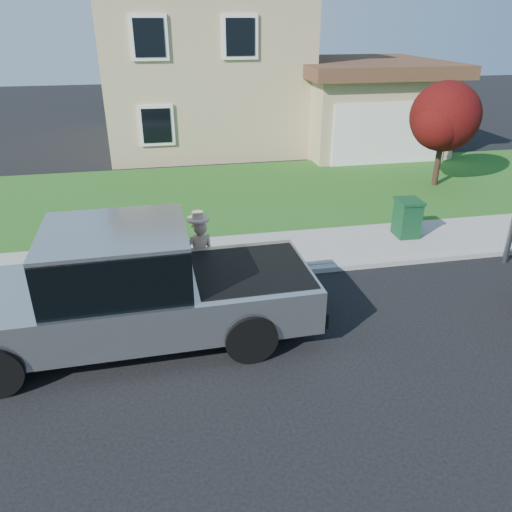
# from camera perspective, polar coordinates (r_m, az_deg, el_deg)

# --- Properties ---
(ground) EXTENTS (80.00, 80.00, 0.00)m
(ground) POSITION_cam_1_polar(r_m,az_deg,el_deg) (8.85, 5.72, -10.96)
(ground) COLOR black
(ground) RESTS_ON ground
(curb) EXTENTS (40.00, 0.20, 0.12)m
(curb) POSITION_cam_1_polar(r_m,az_deg,el_deg) (11.44, 6.45, -1.56)
(curb) COLOR gray
(curb) RESTS_ON ground
(sidewalk) EXTENTS (40.00, 2.00, 0.15)m
(sidewalk) POSITION_cam_1_polar(r_m,az_deg,el_deg) (12.38, 4.97, 0.79)
(sidewalk) COLOR gray
(sidewalk) RESTS_ON ground
(lawn) EXTENTS (40.00, 7.00, 0.10)m
(lawn) POSITION_cam_1_polar(r_m,az_deg,el_deg) (16.45, 0.69, 7.21)
(lawn) COLOR #175019
(lawn) RESTS_ON ground
(house) EXTENTS (14.00, 11.30, 6.85)m
(house) POSITION_cam_1_polar(r_m,az_deg,el_deg) (23.51, -2.67, 20.56)
(house) COLOR tan
(house) RESTS_ON ground
(pickup_truck) EXTENTS (6.61, 2.56, 2.15)m
(pickup_truck) POSITION_cam_1_polar(r_m,az_deg,el_deg) (8.91, -14.33, -3.79)
(pickup_truck) COLOR black
(pickup_truck) RESTS_ON ground
(woman) EXTENTS (0.67, 0.50, 1.82)m
(woman) POSITION_cam_1_polar(r_m,az_deg,el_deg) (10.23, -6.43, 0.02)
(woman) COLOR tan
(woman) RESTS_ON ground
(ornamental_tree) EXTENTS (2.46, 2.22, 3.38)m
(ornamental_tree) POSITION_cam_1_polar(r_m,az_deg,el_deg) (17.73, 20.83, 14.35)
(ornamental_tree) COLOR black
(ornamental_tree) RESTS_ON lawn
(trash_bin) EXTENTS (0.61, 0.70, 0.96)m
(trash_bin) POSITION_cam_1_polar(r_m,az_deg,el_deg) (13.32, 16.89, 4.22)
(trash_bin) COLOR #103D1E
(trash_bin) RESTS_ON sidewalk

